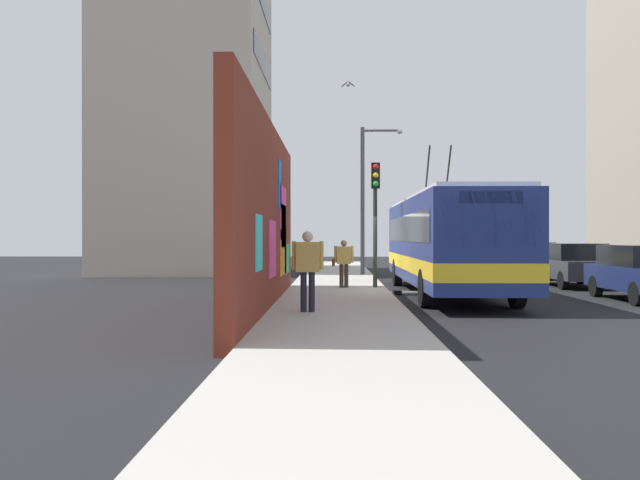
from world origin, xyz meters
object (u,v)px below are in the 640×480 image
object	(u,v)px
pedestrian_near_wall	(308,264)
city_bus	(446,240)
parked_car_red	(530,259)
pedestrian_midblock	(344,260)
traffic_light	(375,203)
parked_car_dark_gray	(572,264)
street_lamp	(367,190)
parked_car_champagne	(496,255)

from	to	relation	value
pedestrian_near_wall	city_bus	bearing A→B (deg)	-33.72
parked_car_red	pedestrian_midblock	size ratio (longest dim) A/B	2.72
parked_car_red	traffic_light	bearing A→B (deg)	136.82
parked_car_dark_gray	street_lamp	distance (m)	9.40
parked_car_dark_gray	street_lamp	xyz separation A→B (m)	(5.15, 7.24, 3.09)
parked_car_red	street_lamp	world-z (taller)	street_lamp
parked_car_dark_gray	street_lamp	world-z (taller)	street_lamp
parked_car_dark_gray	pedestrian_midblock	xyz separation A→B (m)	(-2.58, 8.40, 0.22)
pedestrian_near_wall	street_lamp	distance (m)	15.21
parked_car_champagne	traffic_light	world-z (taller)	traffic_light
city_bus	parked_car_dark_gray	world-z (taller)	city_bus
parked_car_dark_gray	pedestrian_near_wall	size ratio (longest dim) A/B	2.42
parked_car_champagne	parked_car_dark_gray	bearing A→B (deg)	-180.00
pedestrian_midblock	traffic_light	world-z (taller)	traffic_light
parked_car_champagne	pedestrian_midblock	distance (m)	16.43
parked_car_dark_gray	pedestrian_midblock	world-z (taller)	pedestrian_midblock
city_bus	street_lamp	xyz separation A→B (m)	(8.70, 2.04, 2.21)
parked_car_champagne	street_lamp	xyz separation A→B (m)	(-6.39, 7.24, 3.09)
pedestrian_midblock	street_lamp	xyz separation A→B (m)	(7.73, -1.16, 2.87)
city_bus	pedestrian_midblock	size ratio (longest dim) A/B	7.63
parked_car_dark_gray	traffic_light	size ratio (longest dim) A/B	1.05
street_lamp	pedestrian_near_wall	bearing A→B (deg)	172.12
pedestrian_near_wall	pedestrian_midblock	bearing A→B (deg)	-7.16
parked_car_dark_gray	street_lamp	size ratio (longest dim) A/B	0.66
parked_car_dark_gray	pedestrian_midblock	bearing A→B (deg)	107.10
city_bus	parked_car_red	world-z (taller)	city_bus
parked_car_dark_gray	pedestrian_near_wall	distance (m)	13.42
parked_car_red	parked_car_champagne	world-z (taller)	same
pedestrian_midblock	street_lamp	size ratio (longest dim) A/B	0.24
city_bus	traffic_light	distance (m)	2.67
city_bus	parked_car_dark_gray	distance (m)	6.36
pedestrian_midblock	traffic_light	distance (m)	2.15
parked_car_dark_gray	parked_car_red	size ratio (longest dim) A/B	1.02
city_bus	pedestrian_near_wall	size ratio (longest dim) A/B	6.66
city_bus	parked_car_champagne	world-z (taller)	city_bus
city_bus	street_lamp	bearing A→B (deg)	13.17
parked_car_dark_gray	street_lamp	bearing A→B (deg)	54.58
city_bus	parked_car_dark_gray	size ratio (longest dim) A/B	2.75
parked_car_red	pedestrian_midblock	distance (m)	11.52
parked_car_red	traffic_light	world-z (taller)	traffic_light
pedestrian_near_wall	street_lamp	bearing A→B (deg)	-7.88
city_bus	pedestrian_near_wall	world-z (taller)	city_bus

